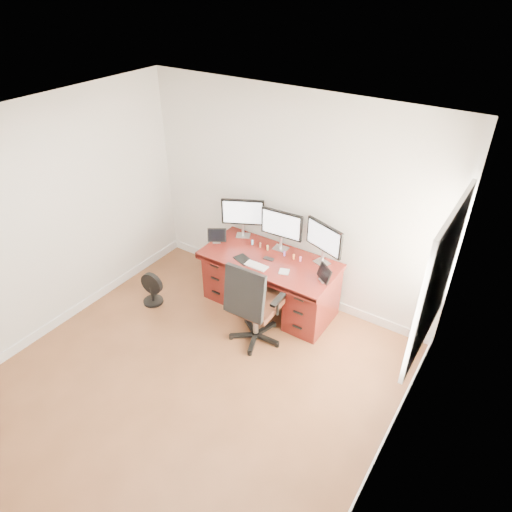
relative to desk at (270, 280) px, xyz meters
The scene contains 21 objects.
ground 1.87m from the desk, 90.00° to the right, with size 4.50×4.50×0.00m, color brown.
back_wall 1.04m from the desk, 90.00° to the left, with size 4.00×0.10×2.70m, color silver.
right_wall 2.80m from the desk, 40.79° to the right, with size 0.10×4.50×2.70m.
desk is the anchor object (origin of this frame).
office_chair 0.70m from the desk, 74.34° to the right, with size 0.64×0.61×1.12m.
floor_fan 1.56m from the desk, 148.55° to the right, with size 0.31×0.26×0.45m.
monitor_left 0.93m from the desk, 157.67° to the left, with size 0.51×0.28×0.53m.
monitor_center 0.72m from the desk, 89.98° to the left, with size 0.55×0.15×0.53m.
monitor_right 0.93m from the desk, 22.32° to the left, with size 0.53×0.22×0.53m.
tablet_left 0.89m from the desk, behind, with size 0.24×0.19×0.19m.
tablet_right 0.88m from the desk, ahead, with size 0.23×0.20×0.19m.
keyboard 0.44m from the desk, 99.00° to the right, with size 0.28×0.12×0.01m, color silver.
trackpad 0.50m from the desk, 31.33° to the right, with size 0.12×0.12×0.01m, color silver.
drawing_tablet 0.49m from the desk, 136.98° to the right, with size 0.24×0.15×0.01m, color black.
phone 0.36m from the desk, 92.07° to the right, with size 0.13×0.06×0.01m, color black.
figurine_blue 0.54m from the desk, 161.44° to the left, with size 0.03×0.03×0.07m.
figurine_brown 0.47m from the desk, 152.99° to the left, with size 0.03×0.03×0.07m.
figurine_yellow 0.42m from the desk, 135.84° to the left, with size 0.03×0.03×0.07m.
figurine_purple 0.42m from the desk, 44.30° to the left, with size 0.03×0.03×0.07m.
figurine_orange 0.48m from the desk, 25.08° to the left, with size 0.03×0.03×0.07m.
figurine_pink 0.54m from the desk, 18.91° to the left, with size 0.03×0.03×0.07m.
Camera 1 is at (2.42, -2.18, 3.84)m, focal length 32.00 mm.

